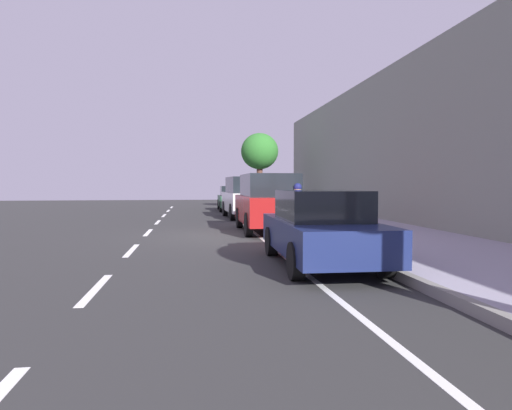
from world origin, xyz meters
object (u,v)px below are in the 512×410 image
Objects in this scene: cyclist_with_backpack at (298,204)px; fire_hydrant at (337,222)px; street_tree_mid_block at (260,152)px; parked_sedan_dark_blue_nearest at (321,228)px; parked_sedan_green_far at (233,198)px; bicycle_at_curb at (289,224)px; parked_suv_red_second at (269,202)px; parked_suv_white_mid at (246,197)px; pedestrian_on_phone at (296,192)px.

cyclist_with_backpack is 1.93m from fire_hydrant.
street_tree_mid_block is at bearing 86.00° from cyclist_with_backpack.
parked_sedan_dark_blue_nearest is at bearing -112.93° from fire_hydrant.
cyclist_with_backpack is 0.34× the size of street_tree_mid_block.
parked_sedan_green_far is at bearing 93.37° from cyclist_with_backpack.
bicycle_at_curb is (0.48, 5.48, -0.39)m from parked_sedan_dark_blue_nearest.
parked_suv_red_second and parked_suv_white_mid have the same top height.
fire_hydrant is (1.51, -15.79, -0.16)m from parked_sedan_green_far.
pedestrian_on_phone is at bearing 73.37° from parked_suv_red_second.
pedestrian_on_phone reaches higher than cyclist_with_backpack.
pedestrian_on_phone is (3.52, 14.47, 0.78)m from bicycle_at_curb.
pedestrian_on_phone is at bearing 81.08° from fire_hydrant.
street_tree_mid_block is (1.83, 21.26, 3.01)m from parked_sedan_dark_blue_nearest.
bicycle_at_curb is 0.26× the size of street_tree_mid_block.
parked_sedan_green_far is (-0.15, 12.43, -0.27)m from parked_suv_red_second.
cyclist_with_backpack reaches higher than parked_sedan_dark_blue_nearest.
street_tree_mid_block reaches higher than cyclist_with_backpack.
parked_suv_white_mid is at bearing 90.09° from parked_sedan_dark_blue_nearest.
street_tree_mid_block is at bearing 48.54° from parked_sedan_green_far.
parked_suv_red_second is 15.02m from street_tree_mid_block.
parked_sedan_green_far is 4.24m from pedestrian_on_phone.
bicycle_at_curb is (0.50, -7.62, -0.66)m from parked_suv_white_mid.
cyclist_with_backpack is 15.30m from pedestrian_on_phone.
parked_suv_red_second is at bearing -106.63° from pedestrian_on_phone.
parked_suv_red_second is at bearing 112.36° from bicycle_at_curb.
parked_suv_red_second is 1.06× the size of parked_sedan_green_far.
parked_sedan_green_far is 4.22m from street_tree_mid_block.
parked_suv_red_second is at bearing 89.88° from parked_sedan_dark_blue_nearest.
cyclist_with_backpack reaches higher than fire_hydrant.
parked_sedan_green_far is 13.58m from bicycle_at_curb.
parked_suv_white_mid reaches higher than parked_sedan_green_far.
parked_suv_red_second is 12.43m from parked_sedan_green_far.
bicycle_at_curb is at bearing -103.66° from pedestrian_on_phone.
parked_sedan_green_far is (-0.13, 19.04, 0.00)m from parked_sedan_dark_blue_nearest.
parked_suv_white_mid is at bearing 95.06° from cyclist_with_backpack.
street_tree_mid_block reaches higher than parked_sedan_dark_blue_nearest.
parked_sedan_dark_blue_nearest is at bearing -95.00° from bicycle_at_curb.
cyclist_with_backpack is at bearing -65.35° from bicycle_at_curb.
parked_suv_white_mid is 8.13m from cyclist_with_backpack.
parked_sedan_dark_blue_nearest is at bearing -97.90° from cyclist_with_backpack.
street_tree_mid_block is at bearing 85.11° from bicycle_at_curb.
street_tree_mid_block reaches higher than parked_sedan_green_far.
pedestrian_on_phone is (2.17, -1.32, -2.62)m from street_tree_mid_block.
parked_sedan_green_far is 2.58× the size of pedestrian_on_phone.
parked_sedan_green_far is at bearing 95.45° from fire_hydrant.
bicycle_at_curb is (0.47, -1.13, -0.66)m from parked_suv_red_second.
cyclist_with_backpack is (0.72, -8.09, -0.01)m from parked_suv_white_mid.
parked_sedan_dark_blue_nearest is at bearing -89.60° from parked_sedan_green_far.
pedestrian_on_phone is (4.00, 19.95, 0.39)m from parked_sedan_dark_blue_nearest.
pedestrian_on_phone is at bearing 12.36° from parked_sedan_green_far.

